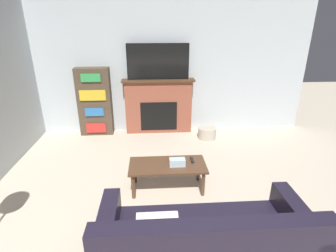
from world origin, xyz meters
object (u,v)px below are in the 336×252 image
(tv, at_px, (158,62))
(bookshelf, at_px, (95,102))
(couch, at_px, (204,249))
(storage_basket, at_px, (207,133))
(coffee_table, at_px, (168,168))
(fireplace, at_px, (159,106))

(tv, distance_m, bookshelf, 1.56)
(couch, relative_size, bookshelf, 1.35)
(couch, xyz_separation_m, storage_basket, (0.69, 3.13, -0.19))
(coffee_table, bearing_deg, bookshelf, 122.92)
(tv, distance_m, couch, 3.77)
(fireplace, relative_size, couch, 0.78)
(fireplace, xyz_separation_m, couch, (0.30, -3.57, -0.28))
(coffee_table, relative_size, storage_basket, 2.93)
(tv, relative_size, storage_basket, 3.39)
(couch, bearing_deg, bookshelf, 114.75)
(coffee_table, height_order, bookshelf, bookshelf)
(storage_basket, bearing_deg, fireplace, 156.22)
(fireplace, relative_size, coffee_table, 1.39)
(fireplace, distance_m, tv, 0.94)
(tv, bearing_deg, storage_basket, -22.81)
(bookshelf, bearing_deg, fireplace, 0.97)
(couch, bearing_deg, coffee_table, 99.99)
(fireplace, height_order, bookshelf, bookshelf)
(couch, bearing_deg, tv, 94.86)
(tv, height_order, bookshelf, tv)
(fireplace, distance_m, storage_basket, 1.18)
(tv, xyz_separation_m, couch, (0.30, -3.55, -1.22))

